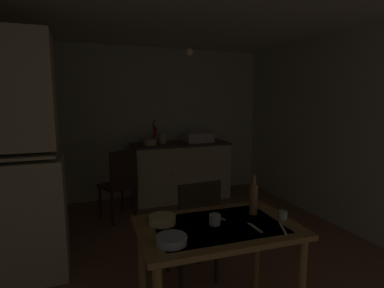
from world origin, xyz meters
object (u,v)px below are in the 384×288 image
at_px(hutch_cabinet, 11,168).
at_px(serving_bowl_wide, 172,240).
at_px(chair_by_counter, 120,183).
at_px(chair_far_side, 194,228).
at_px(mug_tall, 215,219).
at_px(mixing_bowl_counter, 150,142).
at_px(glass_bottle, 254,198).
at_px(sink_basin, 198,137).
at_px(dining_table, 218,241).
at_px(hand_pump, 155,133).

height_order(hutch_cabinet, serving_bowl_wide, hutch_cabinet).
height_order(hutch_cabinet, chair_by_counter, hutch_cabinet).
height_order(chair_far_side, mug_tall, chair_far_side).
relative_size(mixing_bowl_counter, glass_bottle, 0.69).
distance_m(sink_basin, dining_table, 2.98).
xyz_separation_m(chair_far_side, mug_tall, (-0.07, -0.56, 0.31)).
relative_size(chair_by_counter, serving_bowl_wide, 5.18).
distance_m(mixing_bowl_counter, serving_bowl_wide, 2.95).
relative_size(dining_table, glass_bottle, 3.75).
height_order(hutch_cabinet, hand_pump, hutch_cabinet).
xyz_separation_m(sink_basin, dining_table, (-0.97, -2.80, -0.33)).
height_order(hutch_cabinet, glass_bottle, hutch_cabinet).
distance_m(hutch_cabinet, hand_pump, 2.36).
relative_size(hutch_cabinet, mug_tall, 27.83).
relative_size(hutch_cabinet, glass_bottle, 7.44).
xyz_separation_m(chair_far_side, glass_bottle, (0.28, -0.49, 0.39)).
relative_size(mixing_bowl_counter, dining_table, 0.18).
distance_m(dining_table, mug_tall, 0.15).
xyz_separation_m(chair_by_counter, glass_bottle, (0.71, -2.12, 0.38)).
distance_m(chair_far_side, chair_by_counter, 1.69).
distance_m(chair_far_side, mug_tall, 0.65).
bearing_deg(chair_by_counter, glass_bottle, -71.49).
xyz_separation_m(chair_by_counter, mug_tall, (0.36, -2.20, 0.30)).
height_order(mixing_bowl_counter, glass_bottle, glass_bottle).
bearing_deg(mixing_bowl_counter, hutch_cabinet, -134.99).
relative_size(hand_pump, glass_bottle, 1.33).
bearing_deg(hand_pump, dining_table, -95.20).
height_order(mixing_bowl_counter, chair_far_side, mixing_bowl_counter).
height_order(mixing_bowl_counter, serving_bowl_wide, mixing_bowl_counter).
bearing_deg(serving_bowl_wide, glass_bottle, 18.52).
bearing_deg(hand_pump, mixing_bowl_counter, -137.24).
distance_m(hutch_cabinet, sink_basin, 2.88).
xyz_separation_m(hand_pump, chair_far_side, (-0.21, -2.27, -0.58)).
xyz_separation_m(hand_pump, mixing_bowl_counter, (-0.10, -0.10, -0.12)).
xyz_separation_m(sink_basin, mug_tall, (-0.98, -2.79, -0.18)).
relative_size(hutch_cabinet, hand_pump, 5.60).
relative_size(hutch_cabinet, sink_basin, 4.96).
distance_m(dining_table, chair_by_counter, 2.25).
height_order(sink_basin, chair_far_side, sink_basin).
bearing_deg(dining_table, glass_bottle, 14.51).
bearing_deg(mixing_bowl_counter, hand_pump, 42.76).
relative_size(hutch_cabinet, dining_table, 1.98).
bearing_deg(hutch_cabinet, mixing_bowl_counter, 45.01).
bearing_deg(chair_far_side, hand_pump, 84.71).
relative_size(hutch_cabinet, chair_by_counter, 2.27).
relative_size(sink_basin, dining_table, 0.40).
bearing_deg(mug_tall, mixing_bowl_counter, 86.39).
height_order(mixing_bowl_counter, chair_by_counter, mixing_bowl_counter).
relative_size(sink_basin, chair_by_counter, 0.46).
xyz_separation_m(dining_table, chair_by_counter, (-0.38, 2.21, -0.15)).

